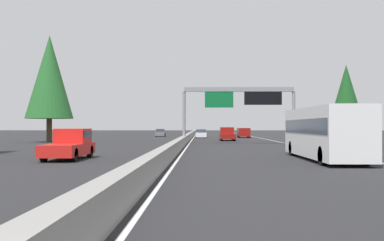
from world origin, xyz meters
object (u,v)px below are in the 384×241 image
(bus_distant_b, at_px, (324,131))
(sedan_near_right, at_px, (201,134))
(sign_gantry_overhead, at_px, (240,99))
(conifer_left_near, at_px, (49,77))
(minivan_mid_right, at_px, (243,132))
(oncoming_far, at_px, (161,133))
(conifer_right_mid, at_px, (346,96))
(pickup_near_center, at_px, (227,134))
(oncoming_near, at_px, (70,144))
(sedan_far_center, at_px, (228,131))

(bus_distant_b, bearing_deg, sedan_near_right, 8.22)
(sign_gantry_overhead, distance_m, conifer_left_near, 24.46)
(bus_distant_b, xyz_separation_m, minivan_mid_right, (52.65, 0.05, -0.77))
(minivan_mid_right, bearing_deg, sign_gantry_overhead, 174.16)
(oncoming_far, height_order, conifer_right_mid, conifer_right_mid)
(sign_gantry_overhead, xyz_separation_m, conifer_left_near, (5.78, 23.57, 3.12))
(sedan_near_right, xyz_separation_m, oncoming_far, (11.07, 7.96, 0.00))
(sign_gantry_overhead, xyz_separation_m, pickup_near_center, (12.74, 0.79, -4.18))
(oncoming_near, height_order, oncoming_far, oncoming_near)
(sedan_near_right, relative_size, minivan_mid_right, 0.88)
(pickup_near_center, bearing_deg, bus_distant_b, -174.18)
(pickup_near_center, relative_size, oncoming_near, 1.00)
(minivan_mid_right, xyz_separation_m, oncoming_near, (-52.32, 15.34, -0.04))
(bus_distant_b, xyz_separation_m, conifer_left_near, (29.93, 26.54, 6.50))
(oncoming_far, bearing_deg, minivan_mid_right, 57.64)
(sign_gantry_overhead, xyz_separation_m, minivan_mid_right, (28.50, -2.92, -4.15))
(bus_distant_b, relative_size, oncoming_far, 2.61)
(oncoming_far, bearing_deg, sedan_near_right, 35.74)
(bus_distant_b, bearing_deg, pickup_near_center, 5.82)
(oncoming_near, bearing_deg, minivan_mid_right, 163.66)
(sign_gantry_overhead, bearing_deg, minivan_mid_right, -5.84)
(sign_gantry_overhead, bearing_deg, sedan_far_center, -2.32)
(bus_distant_b, xyz_separation_m, sedan_near_right, (51.29, 7.41, -1.03))
(sign_gantry_overhead, bearing_deg, oncoming_near, 152.45)
(conifer_right_mid, bearing_deg, pickup_near_center, 45.56)
(pickup_near_center, relative_size, conifer_left_near, 0.41)
(sedan_far_center, xyz_separation_m, pickup_near_center, (-63.72, 3.88, 0.23))
(sign_gantry_overhead, distance_m, sedan_far_center, 76.65)
(minivan_mid_right, relative_size, pickup_near_center, 0.89)
(pickup_near_center, xyz_separation_m, oncoming_far, (25.47, 11.61, -0.23))
(sign_gantry_overhead, distance_m, bus_distant_b, 24.57)
(minivan_mid_right, height_order, pickup_near_center, pickup_near_center)
(pickup_near_center, distance_m, conifer_left_near, 24.91)
(sedan_far_center, bearing_deg, conifer_left_near, 159.33)
(conifer_right_mid, xyz_separation_m, conifer_left_near, (5.51, 35.50, 2.79))
(bus_distant_b, height_order, oncoming_near, bus_distant_b)
(sign_gantry_overhead, height_order, conifer_right_mid, conifer_right_mid)
(bus_distant_b, relative_size, minivan_mid_right, 2.30)
(minivan_mid_right, xyz_separation_m, conifer_left_near, (-22.72, 26.48, 7.27))
(bus_distant_b, xyz_separation_m, sedan_far_center, (100.61, -0.12, -1.03))
(sedan_near_right, relative_size, oncoming_far, 1.00)
(oncoming_near, distance_m, conifer_right_mid, 34.55)
(sign_gantry_overhead, height_order, conifer_left_near, conifer_left_near)
(bus_distant_b, distance_m, sedan_near_right, 51.84)
(bus_distant_b, relative_size, sedan_near_right, 2.61)
(sedan_far_center, bearing_deg, sign_gantry_overhead, 177.68)
(sedan_far_center, bearing_deg, conifer_right_mid, -173.38)
(oncoming_far, relative_size, conifer_left_near, 0.33)
(sign_gantry_overhead, distance_m, oncoming_far, 40.41)
(conifer_left_near, bearing_deg, pickup_near_center, -73.00)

